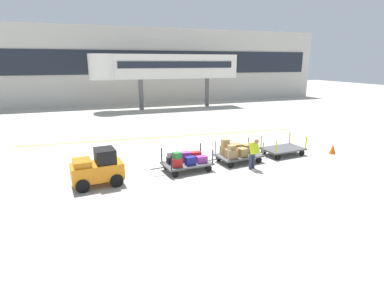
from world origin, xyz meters
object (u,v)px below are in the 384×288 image
Objects in this scene: baggage_cart_middle at (236,152)px; baggage_cart_tail at (283,149)px; baggage_tug at (98,168)px; safety_cone_near at (333,149)px; baggage_handler at (254,152)px; baggage_cart_lead at (186,161)px.

baggage_cart_tail is at bearing 5.41° from baggage_cart_middle.
safety_cone_near is at bearing 1.35° from baggage_tug.
baggage_tug is 10.17m from baggage_cart_tail.
safety_cone_near is (5.67, 0.76, -0.59)m from baggage_handler.
baggage_tug is 0.72× the size of baggage_cart_lead.
baggage_tug is 7.03m from baggage_cart_middle.
baggage_cart_lead is 8.86m from safety_cone_near.
baggage_tug is at bearing 176.46° from baggage_handler.
baggage_cart_tail is 3.26m from baggage_handler.
safety_cone_near is (2.84, -0.78, -0.07)m from baggage_cart_tail.
baggage_cart_lead is 1.00× the size of baggage_cart_middle.
baggage_cart_middle is at bearing 103.00° from baggage_handler.
baggage_tug is 7.29m from baggage_handler.
baggage_tug is 4.01× the size of safety_cone_near.
baggage_tug is 1.41× the size of baggage_handler.
baggage_handler is at bearing -15.65° from baggage_cart_lead.
baggage_cart_middle is 5.98m from safety_cone_near.
baggage_cart_lead is at bearing 179.13° from safety_cone_near.
baggage_tug is at bearing -173.84° from baggage_cart_lead.
baggage_cart_middle reaches higher than baggage_cart_lead.
baggage_cart_tail is at bearing 164.74° from safety_cone_near.
baggage_cart_lead and baggage_cart_tail have the same top height.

